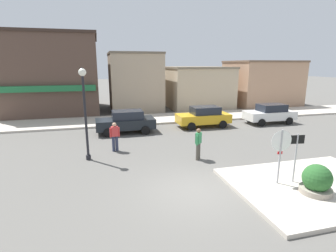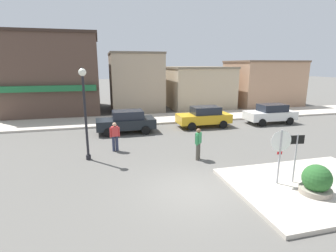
{
  "view_description": "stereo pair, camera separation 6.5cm",
  "coord_description": "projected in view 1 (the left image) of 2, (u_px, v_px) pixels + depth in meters",
  "views": [
    {
      "loc": [
        -3.29,
        -8.48,
        4.67
      ],
      "look_at": [
        0.13,
        4.5,
        1.5
      ],
      "focal_mm": 28.0,
      "sensor_mm": 36.0,
      "label": 1
    },
    {
      "loc": [
        -3.23,
        -8.5,
        4.67
      ],
      "look_at": [
        0.13,
        4.5,
        1.5
      ],
      "focal_mm": 28.0,
      "sensor_mm": 36.0,
      "label": 2
    }
  ],
  "objects": [
    {
      "name": "pedestrian_crossing_near",
      "position": [
        198.0,
        143.0,
        12.98
      ],
      "size": [
        0.43,
        0.48,
        1.61
      ],
      "color": "#4C473D",
      "rests_on": "ground"
    },
    {
      "name": "parked_car_third",
      "position": [
        270.0,
        113.0,
        21.1
      ],
      "size": [
        4.01,
        1.9,
        1.56
      ],
      "color": "white",
      "rests_on": "ground"
    },
    {
      "name": "planter",
      "position": [
        316.0,
        182.0,
        9.35
      ],
      "size": [
        1.1,
        1.1,
        1.23
      ],
      "color": "gray",
      "rests_on": "ground"
    },
    {
      "name": "one_way_sign",
      "position": [
        296.0,
        153.0,
        10.08
      ],
      "size": [
        0.6,
        0.09,
        2.1
      ],
      "color": "#9E9EA3",
      "rests_on": "ground"
    },
    {
      "name": "pedestrian_crossing_far",
      "position": [
        115.0,
        136.0,
        14.26
      ],
      "size": [
        0.56,
        0.26,
        1.61
      ],
      "color": "#2D334C",
      "rests_on": "ground"
    },
    {
      "name": "parked_car_second",
      "position": [
        204.0,
        116.0,
        19.88
      ],
      "size": [
        4.0,
        1.89,
        1.56
      ],
      "color": "gold",
      "rests_on": "ground"
    },
    {
      "name": "stop_sign",
      "position": [
        280.0,
        150.0,
        9.91
      ],
      "size": [
        0.82,
        0.12,
        2.3
      ],
      "color": "#9E9EA3",
      "rests_on": "ground"
    },
    {
      "name": "lamp_post",
      "position": [
        84.0,
        101.0,
        12.48
      ],
      "size": [
        0.36,
        0.36,
        4.54
      ],
      "color": "black",
      "rests_on": "ground"
    },
    {
      "name": "ground_plane",
      "position": [
        195.0,
        191.0,
        9.87
      ],
      "size": [
        160.0,
        160.0,
        0.0
      ],
      "primitive_type": "plane",
      "color": "#5B5954"
    },
    {
      "name": "kerb_far",
      "position": [
        140.0,
        119.0,
        22.36
      ],
      "size": [
        80.0,
        4.0,
        0.15
      ],
      "primitive_type": "cube",
      "color": "beige",
      "rests_on": "ground"
    },
    {
      "name": "building_corner_shop",
      "position": [
        53.0,
        74.0,
        25.72
      ],
      "size": [
        8.79,
        9.44,
        7.45
      ],
      "color": "brown",
      "rests_on": "ground"
    },
    {
      "name": "sidewalk_corner",
      "position": [
        315.0,
        186.0,
        10.16
      ],
      "size": [
        6.4,
        4.8,
        0.15
      ],
      "primitive_type": "cube",
      "color": "beige",
      "rests_on": "ground"
    },
    {
      "name": "parked_car_nearest",
      "position": [
        126.0,
        121.0,
        18.13
      ],
      "size": [
        4.02,
        1.92,
        1.56
      ],
      "color": "black",
      "rests_on": "ground"
    },
    {
      "name": "building_storefront_right_near",
      "position": [
        261.0,
        83.0,
        30.54
      ],
      "size": [
        7.39,
        6.22,
        5.07
      ],
      "color": "tan",
      "rests_on": "ground"
    },
    {
      "name": "building_storefront_left_mid",
      "position": [
        195.0,
        87.0,
        29.65
      ],
      "size": [
        6.59,
        8.01,
        4.42
      ],
      "color": "tan",
      "rests_on": "ground"
    },
    {
      "name": "building_storefront_left_near",
      "position": [
        135.0,
        82.0,
        27.29
      ],
      "size": [
        5.17,
        6.21,
        5.82
      ],
      "color": "tan",
      "rests_on": "ground"
    }
  ]
}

